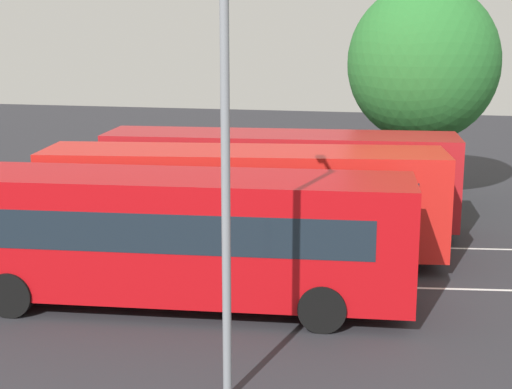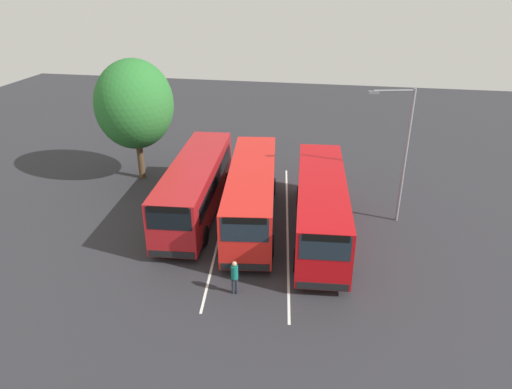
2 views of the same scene
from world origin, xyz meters
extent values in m
plane|color=#2B2B30|center=(0.00, 0.00, 0.00)|extent=(77.26, 77.26, 0.00)
cube|color=#AD191E|center=(-0.72, -3.68, 1.81)|extent=(11.51, 3.40, 2.85)
cube|color=black|center=(4.89, -3.22, 2.57)|extent=(0.30, 2.20, 1.20)
cube|color=black|center=(-0.82, -2.47, 2.15)|extent=(9.50, 0.85, 0.91)
cube|color=black|center=(-0.62, -4.89, 2.15)|extent=(9.50, 0.85, 0.91)
cube|color=black|center=(4.91, -3.22, 3.05)|extent=(0.26, 2.00, 0.32)
cube|color=black|center=(4.92, -3.22, 0.60)|extent=(0.29, 2.29, 0.36)
cylinder|color=black|center=(2.80, -2.20, 0.54)|extent=(1.10, 0.37, 1.09)
cylinder|color=black|center=(3.00, -4.57, 0.54)|extent=(1.10, 0.37, 1.09)
cylinder|color=black|center=(-4.43, -2.79, 0.54)|extent=(1.10, 0.37, 1.09)
cylinder|color=black|center=(-4.24, -5.16, 0.54)|extent=(1.10, 0.37, 1.09)
cube|color=red|center=(-0.28, -0.23, 1.81)|extent=(11.57, 3.99, 2.85)
cube|color=#19232D|center=(5.30, 0.52, 2.57)|extent=(0.41, 2.19, 1.20)
cube|color=#19232D|center=(-0.44, 0.98, 2.15)|extent=(9.45, 1.35, 0.91)
cube|color=#19232D|center=(-0.12, -1.43, 2.15)|extent=(9.45, 1.35, 0.91)
cube|color=black|center=(5.32, 0.53, 3.05)|extent=(0.37, 1.99, 0.32)
cube|color=black|center=(5.33, 0.53, 0.60)|extent=(0.41, 2.29, 0.36)
cylinder|color=black|center=(3.16, 1.43, 0.54)|extent=(1.11, 0.42, 1.09)
cylinder|color=black|center=(3.48, -0.92, 0.54)|extent=(1.11, 0.42, 1.09)
cylinder|color=black|center=(-4.03, 0.46, 0.54)|extent=(1.11, 0.42, 1.09)
cylinder|color=black|center=(-3.72, -1.89, 0.54)|extent=(1.11, 0.42, 1.09)
cube|color=#B70C11|center=(0.55, 3.72, 1.81)|extent=(11.51, 3.40, 2.85)
cube|color=#19232D|center=(6.16, 4.17, 2.57)|extent=(0.30, 2.20, 1.20)
cube|color=#19232D|center=(0.45, 4.93, 2.15)|extent=(9.50, 0.85, 0.91)
cube|color=#19232D|center=(0.65, 2.51, 2.15)|extent=(9.50, 0.85, 0.91)
cube|color=black|center=(6.18, 4.17, 3.05)|extent=(0.26, 2.00, 0.32)
cube|color=black|center=(6.19, 4.18, 0.60)|extent=(0.28, 2.30, 0.36)
cylinder|color=black|center=(4.07, 5.19, 0.54)|extent=(1.10, 0.37, 1.09)
cylinder|color=black|center=(4.26, 2.83, 0.54)|extent=(1.10, 0.37, 1.09)
cylinder|color=black|center=(-3.16, 4.61, 0.54)|extent=(1.10, 0.37, 1.09)
cylinder|color=black|center=(-2.97, 2.24, 0.54)|extent=(1.10, 0.37, 1.09)
cylinder|color=#232833|center=(6.62, 0.24, 0.41)|extent=(0.13, 0.13, 0.82)
cylinder|color=#232833|center=(6.59, 0.40, 0.41)|extent=(0.13, 0.13, 0.82)
cylinder|color=#146B60|center=(6.61, 0.32, 1.14)|extent=(0.38, 0.38, 0.65)
sphere|color=tan|center=(6.61, 0.32, 1.58)|extent=(0.22, 0.22, 0.22)
cylinder|color=gray|center=(-1.86, 8.06, 3.85)|extent=(0.16, 0.16, 7.70)
cylinder|color=gray|center=(-1.62, 7.01, 7.60)|extent=(0.58, 2.12, 0.10)
cube|color=slate|center=(-1.38, 5.96, 7.52)|extent=(0.32, 0.59, 0.14)
cylinder|color=#4C3823|center=(-5.15, -9.04, 1.57)|extent=(0.44, 0.44, 3.15)
ellipsoid|color=#28702D|center=(-5.15, -9.04, 5.25)|extent=(5.62, 5.06, 5.90)
cube|color=silver|center=(0.00, -1.89, 0.00)|extent=(16.52, 2.28, 0.01)
cube|color=silver|center=(0.00, 1.89, 0.00)|extent=(16.52, 2.28, 0.01)
camera|label=1|loc=(-5.07, 20.77, 6.76)|focal=54.45mm
camera|label=2|loc=(23.23, 4.34, 13.01)|focal=32.73mm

